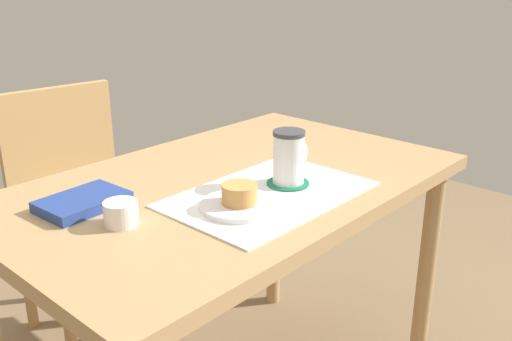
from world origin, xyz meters
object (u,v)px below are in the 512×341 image
pastry (239,194)px  sugar_bowl (121,213)px  wooden_chair (80,201)px  pastry_plate (240,206)px  coffee_mug (289,157)px  small_book (83,202)px  dining_table (232,212)px

pastry → sugar_bowl: size_ratio=1.09×
wooden_chair → pastry: bearing=90.5°
pastry → pastry_plate: bearing=0.0°
coffee_mug → sugar_bowl: bearing=164.0°
pastry → small_book: pastry is taller
wooden_chair → pastry: 0.89m
wooden_chair → pastry: wooden_chair is taller
dining_table → sugar_bowl: 0.35m
dining_table → coffee_mug: size_ratio=8.98×
wooden_chair → small_book: bearing=68.5°
wooden_chair → small_book: 0.71m
dining_table → wooden_chair: (-0.02, 0.70, -0.16)m
pastry_plate → coffee_mug: (0.18, 0.01, 0.06)m
dining_table → pastry: size_ratio=14.92×
coffee_mug → sugar_bowl: 0.41m
pastry_plate → small_book: (-0.22, 0.26, 0.00)m
dining_table → wooden_chair: wooden_chair is taller
sugar_bowl → dining_table: bearing=3.0°
dining_table → sugar_bowl: bearing=-177.0°
small_book → sugar_bowl: bearing=-90.9°
pastry_plate → small_book: bearing=130.0°
dining_table → small_book: 0.37m
wooden_chair → coffee_mug: (0.09, -0.83, 0.32)m
wooden_chair → small_book: wooden_chair is taller
dining_table → coffee_mug: bearing=-64.2°
wooden_chair → sugar_bowl: bearing=73.6°
coffee_mug → pastry_plate: bearing=-176.1°
small_book → dining_table: bearing=-22.4°
pastry_plate → sugar_bowl: sugar_bowl is taller
wooden_chair → coffee_mug: 0.89m
wooden_chair → sugar_bowl: size_ratio=11.92×
wooden_chair → pastry_plate: bearing=90.5°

